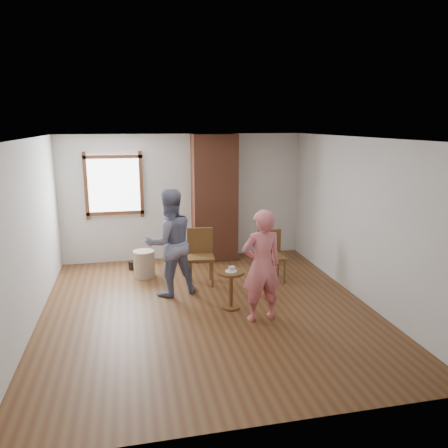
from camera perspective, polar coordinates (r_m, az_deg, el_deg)
The scene contains 12 objects.
ground at distance 6.90m, azimuth -2.12°, elevation -11.02°, with size 5.50×5.50×0.00m, color brown.
room_shell at distance 6.96m, azimuth -3.60°, elevation 4.74°, with size 5.04×5.52×2.62m.
brick_chimney at distance 8.99m, azimuth -1.26°, elevation 3.38°, with size 0.90×0.50×2.60m, color brown.
stoneware_crock at distance 8.29m, azimuth -10.39°, elevation -5.15°, with size 0.39×0.39×0.50m, color tan.
dark_pot at distance 8.80m, azimuth -11.83°, elevation -5.30°, with size 0.17×0.17×0.17m, color black.
dining_chair_left at distance 7.81m, azimuth -3.09°, elevation -3.79°, with size 0.50×0.50×0.98m.
dining_chair_right at distance 7.96m, azimuth 6.17°, elevation -3.78°, with size 0.43×0.43×0.92m.
side_table at distance 6.77m, azimuth 0.92°, elevation -7.78°, with size 0.40×0.40×0.60m.
cake_plate at distance 6.70m, azimuth 0.93°, elevation -6.18°, with size 0.18×0.18×0.01m, color white.
cake_slice at distance 6.69m, azimuth 1.01°, elevation -5.90°, with size 0.08×0.07×0.06m, color silver.
man at distance 7.24m, azimuth -7.11°, elevation -2.44°, with size 0.87×0.67×1.78m, color #141638.
person_pink at distance 6.28m, azimuth 4.94°, elevation -5.46°, with size 0.60×0.39×1.64m, color #E27177.
Camera 1 is at (-1.09, -6.20, 2.82)m, focal length 35.00 mm.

